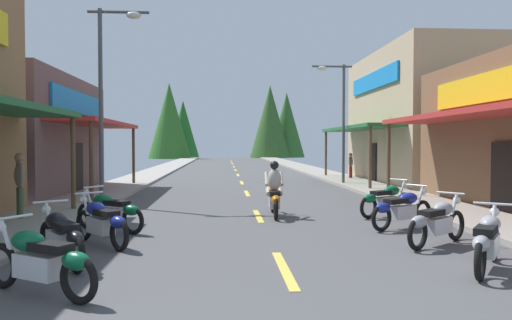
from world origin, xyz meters
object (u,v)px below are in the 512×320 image
pedestrian_strolling (20,182)px  streetlamp_left (109,79)px  motorcycle_parked_right_3 (402,208)px  motorcycle_parked_left_3 (110,211)px  rider_cruising_lead (274,193)px  pedestrian_waiting (351,164)px  motorcycle_parked_right_2 (437,221)px  motorcycle_parked_right_1 (488,240)px  streetlamp_right (338,107)px  motorcycle_parked_right_4 (386,199)px  motorcycle_parked_left_1 (61,236)px  motorcycle_parked_left_0 (40,260)px  motorcycle_parked_left_2 (101,221)px

pedestrian_strolling → streetlamp_left: bearing=-146.0°
motorcycle_parked_right_3 → motorcycle_parked_left_3: bearing=149.2°
rider_cruising_lead → motorcycle_parked_left_3: bearing=120.0°
motorcycle_parked_right_3 → pedestrian_waiting: size_ratio=1.23×
rider_cruising_lead → motorcycle_parked_right_2: bearing=-142.9°
motorcycle_parked_right_2 → motorcycle_parked_right_3: same height
rider_cruising_lead → motorcycle_parked_right_1: bearing=-152.6°
motorcycle_parked_right_1 → motorcycle_parked_right_3: bearing=36.1°
streetlamp_right → rider_cruising_lead: streetlamp_right is taller
motorcycle_parked_right_4 → motorcycle_parked_left_1: same height
rider_cruising_lead → motorcycle_parked_left_0: bearing=153.3°
streetlamp_right → motorcycle_parked_left_3: 15.43m
motorcycle_parked_right_1 → pedestrian_waiting: (3.09, 19.88, 0.40)m
streetlamp_left → rider_cruising_lead: (5.20, -2.95, -3.54)m
motorcycle_parked_right_4 → pedestrian_strolling: (-9.84, -0.34, 0.57)m
motorcycle_parked_left_0 → pedestrian_strolling: (-2.84, 6.36, 0.57)m
motorcycle_parked_right_1 → motorcycle_parked_right_2: bearing=35.9°
motorcycle_parked_right_1 → pedestrian_strolling: 10.98m
motorcycle_parked_left_3 → motorcycle_parked_right_1: bearing=-175.6°
motorcycle_parked_right_2 → pedestrian_strolling: 10.19m
motorcycle_parked_right_4 → motorcycle_parked_left_0: bearing=-167.3°
motorcycle_parked_left_1 → pedestrian_strolling: pedestrian_strolling is taller
motorcycle_parked_right_3 → pedestrian_strolling: 9.71m
motorcycle_parked_right_1 → rider_cruising_lead: rider_cruising_lead is taller
motorcycle_parked_left_3 → pedestrian_waiting: pedestrian_waiting is taller
rider_cruising_lead → pedestrian_strolling: bearing=97.2°
motorcycle_parked_right_2 → motorcycle_parked_left_0: (-6.70, -2.79, 0.00)m
motorcycle_parked_right_4 → motorcycle_parked_left_2: 7.81m
rider_cruising_lead → pedestrian_strolling: (-6.70, -0.55, 0.40)m
streetlamp_left → pedestrian_strolling: 4.94m
motorcycle_parked_right_2 → motorcycle_parked_right_4: size_ratio=0.94×
streetlamp_left → rider_cruising_lead: size_ratio=3.04×
streetlamp_right → pedestrian_waiting: 4.85m
streetlamp_left → streetlamp_right: size_ratio=1.08×
rider_cruising_lead → pedestrian_waiting: 15.04m
streetlamp_left → motorcycle_parked_right_2: 11.32m
motorcycle_parked_right_3 → motorcycle_parked_right_4: bearing=51.4°
streetlamp_right → motorcycle_parked_left_2: 16.63m
motorcycle_parked_right_4 → motorcycle_parked_left_0: same height
pedestrian_waiting → pedestrian_strolling: bearing=79.0°
motorcycle_parked_right_1 → motorcycle_parked_left_2: bearing=107.5°
motorcycle_parked_right_1 → motorcycle_parked_left_0: size_ratio=0.94×
streetlamp_right → motorcycle_parked_right_4: (-1.15, -10.62, -3.44)m
motorcycle_parked_left_0 → pedestrian_waiting: size_ratio=1.21×
motorcycle_parked_left_0 → streetlamp_left: bearing=-50.8°
motorcycle_parked_right_1 → streetlamp_left: bearing=78.7°
motorcycle_parked_left_3 → motorcycle_parked_left_0: bearing=126.5°
streetlamp_right → motorcycle_parked_right_2: (-1.46, -14.53, -3.44)m
motorcycle_parked_right_2 → rider_cruising_lead: (-2.83, 4.12, 0.17)m
motorcycle_parked_right_2 → motorcycle_parked_left_2: same height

